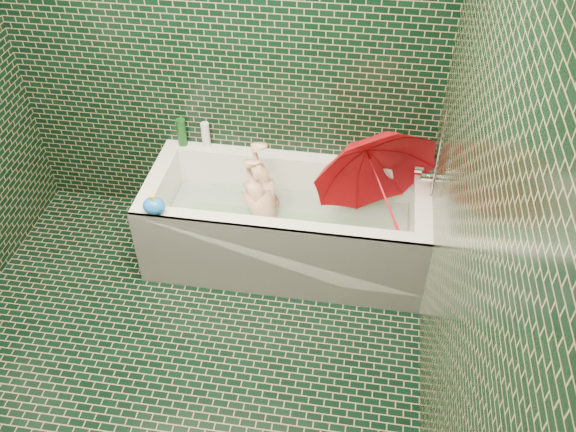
% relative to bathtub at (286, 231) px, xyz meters
% --- Properties ---
extents(floor, '(2.80, 2.80, 0.00)m').
position_rel_bathtub_xyz_m(floor, '(-0.45, -1.01, -0.21)').
color(floor, black).
rests_on(floor, ground).
extents(wall_back, '(2.80, 0.00, 2.80)m').
position_rel_bathtub_xyz_m(wall_back, '(-0.45, 0.39, 1.04)').
color(wall_back, black).
rests_on(wall_back, floor).
extents(wall_right, '(0.00, 2.80, 2.80)m').
position_rel_bathtub_xyz_m(wall_right, '(0.85, -1.01, 1.04)').
color(wall_right, black).
rests_on(wall_right, floor).
extents(bathtub, '(1.70, 0.75, 0.55)m').
position_rel_bathtub_xyz_m(bathtub, '(0.00, 0.00, 0.00)').
color(bathtub, white).
rests_on(bathtub, floor).
extents(bath_mat, '(1.35, 0.47, 0.01)m').
position_rel_bathtub_xyz_m(bath_mat, '(0.00, 0.02, -0.06)').
color(bath_mat, green).
rests_on(bath_mat, bathtub).
extents(water, '(1.48, 0.53, 0.00)m').
position_rel_bathtub_xyz_m(water, '(0.00, 0.02, 0.09)').
color(water, silver).
rests_on(water, bathtub).
extents(faucet, '(0.18, 0.19, 0.55)m').
position_rel_bathtub_xyz_m(faucet, '(0.81, 0.01, 0.56)').
color(faucet, silver).
rests_on(faucet, wall_right).
extents(child, '(0.99, 0.44, 0.34)m').
position_rel_bathtub_xyz_m(child, '(-0.13, 0.01, 0.10)').
color(child, '#E1AB8C').
rests_on(child, bathtub).
extents(umbrella, '(1.02, 1.10, 1.01)m').
position_rel_bathtub_xyz_m(umbrella, '(0.56, -0.02, 0.42)').
color(umbrella, red).
rests_on(umbrella, bathtub).
extents(soap_bottle_a, '(0.12, 0.12, 0.27)m').
position_rel_bathtub_xyz_m(soap_bottle_a, '(0.80, 0.35, 0.34)').
color(soap_bottle_a, white).
rests_on(soap_bottle_a, bathtub).
extents(soap_bottle_b, '(0.09, 0.09, 0.19)m').
position_rel_bathtub_xyz_m(soap_bottle_b, '(0.80, 0.35, 0.34)').
color(soap_bottle_b, '#451E72').
rests_on(soap_bottle_b, bathtub).
extents(soap_bottle_c, '(0.16, 0.16, 0.17)m').
position_rel_bathtub_xyz_m(soap_bottle_c, '(0.69, 0.31, 0.34)').
color(soap_bottle_c, '#124118').
rests_on(soap_bottle_c, bathtub).
extents(bottle_right_tall, '(0.06, 0.06, 0.21)m').
position_rel_bathtub_xyz_m(bottle_right_tall, '(0.62, 0.33, 0.44)').
color(bottle_right_tall, '#124118').
rests_on(bottle_right_tall, bathtub).
extents(bottle_right_pump, '(0.05, 0.05, 0.16)m').
position_rel_bathtub_xyz_m(bottle_right_pump, '(0.80, 0.33, 0.42)').
color(bottle_right_pump, silver).
rests_on(bottle_right_pump, bathtub).
extents(bottle_left_tall, '(0.07, 0.07, 0.18)m').
position_rel_bathtub_xyz_m(bottle_left_tall, '(-0.73, 0.36, 0.43)').
color(bottle_left_tall, '#124118').
rests_on(bottle_left_tall, bathtub).
extents(bottle_left_short, '(0.06, 0.06, 0.17)m').
position_rel_bathtub_xyz_m(bottle_left_short, '(-0.58, 0.36, 0.42)').
color(bottle_left_short, white).
rests_on(bottle_left_short, bathtub).
extents(rubber_duck, '(0.12, 0.08, 0.10)m').
position_rel_bathtub_xyz_m(rubber_duck, '(0.50, 0.34, 0.38)').
color(rubber_duck, yellow).
rests_on(rubber_duck, bathtub).
extents(bath_toy, '(0.15, 0.13, 0.13)m').
position_rel_bathtub_xyz_m(bath_toy, '(-0.69, -0.32, 0.39)').
color(bath_toy, blue).
rests_on(bath_toy, bathtub).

